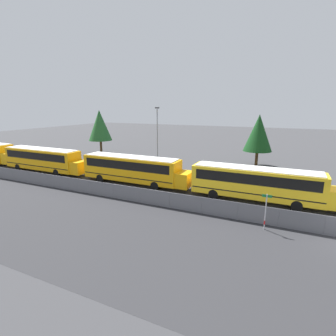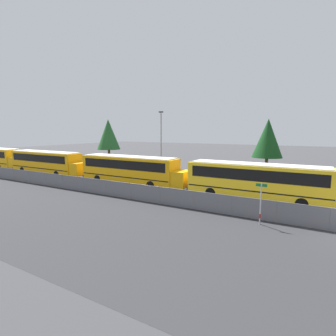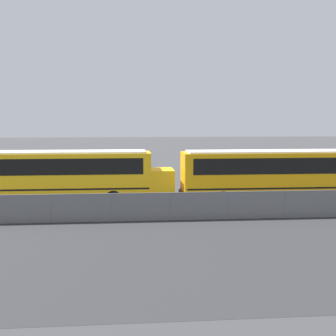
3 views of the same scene
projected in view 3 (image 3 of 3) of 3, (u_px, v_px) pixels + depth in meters
school_bus_4 at (57, 173)px, 28.57m from camera, size 13.50×2.46×3.26m
school_bus_5 at (282, 172)px, 29.12m from camera, size 13.50×2.46×3.26m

